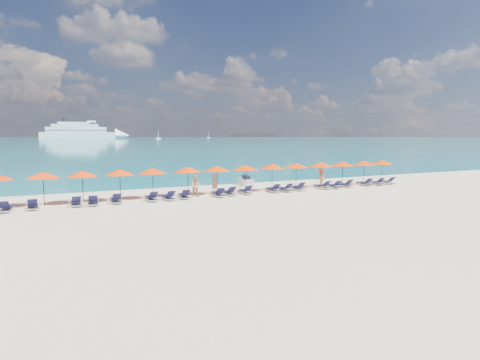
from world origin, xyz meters
name	(u,v)px	position (x,y,z in m)	size (l,w,h in m)	color
ground	(258,201)	(0.00, 0.00, 0.00)	(1400.00, 1400.00, 0.00)	beige
sea	(58,138)	(0.00, 660.00, 0.01)	(1600.00, 1300.00, 0.01)	#1FA9B2
cruise_ship	(86,132)	(36.06, 591.56, 8.70)	(121.61, 34.80, 33.45)	white
sailboat_near	(158,138)	(118.47, 504.42, 1.17)	(6.19, 2.06, 11.35)	white
sailboat_far	(209,138)	(225.14, 597.39, 0.96)	(5.11, 1.70, 9.37)	white
jetski	(246,181)	(3.18, 8.45, 0.37)	(1.47, 2.69, 0.91)	silver
beachgoer_a	(215,183)	(-1.13, 5.36, 0.76)	(0.56, 0.36, 1.52)	tan
beachgoer_b	(196,186)	(-3.33, 3.57, 0.85)	(0.83, 0.48, 1.70)	tan
beachgoer_c	(321,178)	(8.79, 4.59, 0.83)	(1.07, 0.50, 1.65)	tan
umbrella_1	(43,175)	(-13.50, 4.54, 2.02)	(2.10, 2.10, 2.28)	black
umbrella_2	(82,174)	(-11.11, 4.46, 2.02)	(2.10, 2.10, 2.28)	black
umbrella_3	(120,172)	(-8.65, 4.55, 2.02)	(2.10, 2.10, 2.28)	black
umbrella_4	(153,171)	(-6.29, 4.64, 2.02)	(2.10, 2.10, 2.28)	black
umbrella_5	(188,169)	(-3.62, 4.62, 2.02)	(2.10, 2.10, 2.28)	black
umbrella_6	(217,168)	(-1.28, 4.49, 2.02)	(2.10, 2.10, 2.28)	black
umbrella_7	(245,167)	(1.17, 4.44, 2.02)	(2.10, 2.10, 2.28)	black
umbrella_8	(272,166)	(3.76, 4.63, 2.02)	(2.10, 2.10, 2.28)	black
umbrella_9	(296,165)	(6.18, 4.67, 2.02)	(2.10, 2.10, 2.28)	black
umbrella_10	(321,164)	(8.74, 4.63, 2.02)	(2.10, 2.10, 2.28)	black
umbrella_11	(343,164)	(11.12, 4.50, 2.02)	(2.10, 2.10, 2.28)	black
umbrella_12	(364,163)	(13.64, 4.48, 2.02)	(2.10, 2.10, 2.28)	black
umbrella_13	(383,162)	(16.06, 4.61, 2.02)	(2.10, 2.10, 2.28)	black
lounger_1	(6,208)	(-15.57, 3.17, 0.24)	(0.77, 1.75, 0.66)	silver
lounger_2	(33,206)	(-14.15, 3.33, 0.24)	(0.69, 1.72, 0.66)	silver
lounger_3	(76,203)	(-11.65, 3.39, 0.24)	(0.65, 1.71, 0.66)	silver
lounger_4	(93,202)	(-10.60, 3.30, 0.24)	(0.77, 1.75, 0.66)	silver
lounger_5	(116,200)	(-9.13, 3.49, 0.24)	(0.63, 1.70, 0.66)	silver
lounger_6	(151,198)	(-6.75, 3.32, 0.24)	(0.75, 1.74, 0.66)	silver
lounger_7	(168,197)	(-5.55, 3.22, 0.24)	(0.77, 1.75, 0.66)	silver
lounger_8	(184,195)	(-4.34, 3.36, 0.24)	(0.73, 1.74, 0.66)	silver
lounger_9	(218,194)	(-1.75, 3.17, 0.24)	(0.66, 1.71, 0.66)	silver
lounger_10	(229,192)	(-0.72, 3.43, 0.24)	(0.66, 1.72, 0.66)	silver
lounger_11	(245,191)	(0.68, 3.50, 0.24)	(0.65, 1.71, 0.66)	silver
lounger_12	(273,189)	(3.14, 3.44, 0.24)	(0.67, 1.72, 0.66)	silver
lounger_13	(285,189)	(4.24, 3.35, 0.24)	(0.76, 1.75, 0.66)	silver
lounger_14	(298,188)	(5.61, 3.50, 0.24)	(0.70, 1.73, 0.66)	silver
lounger_15	(322,186)	(8.08, 3.43, 0.24)	(0.75, 1.74, 0.66)	silver
lounger_16	(334,186)	(9.14, 3.20, 0.24)	(0.73, 1.74, 0.66)	silver
lounger_17	(345,185)	(10.61, 3.45, 0.24)	(0.67, 1.72, 0.66)	silver
lounger_18	(365,183)	(12.96, 3.54, 0.24)	(0.77, 1.75, 0.66)	silver
lounger_19	(377,183)	(14.20, 3.37, 0.24)	(0.73, 1.74, 0.66)	silver
lounger_20	(387,182)	(15.58, 3.44, 0.24)	(0.65, 1.71, 0.66)	silver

